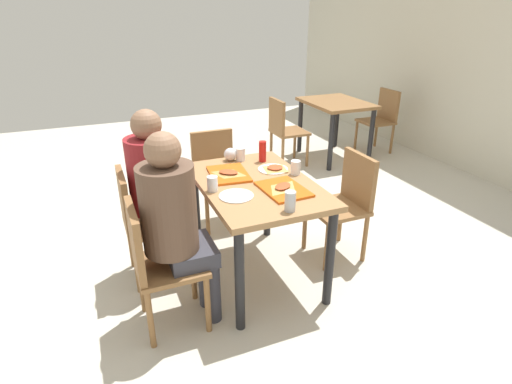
# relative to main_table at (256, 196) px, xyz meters

# --- Properties ---
(ground_plane) EXTENTS (10.00, 10.00, 0.02)m
(ground_plane) POSITION_rel_main_table_xyz_m (0.00, 0.00, -0.65)
(ground_plane) COLOR beige
(main_table) EXTENTS (1.11, 0.74, 0.74)m
(main_table) POSITION_rel_main_table_xyz_m (0.00, 0.00, 0.00)
(main_table) COLOR #9E7247
(main_table) RESTS_ON ground_plane
(chair_near_left) EXTENTS (0.40, 0.40, 0.83)m
(chair_near_left) POSITION_rel_main_table_xyz_m (-0.28, -0.75, -0.15)
(chair_near_left) COLOR olive
(chair_near_left) RESTS_ON ground_plane
(chair_near_right) EXTENTS (0.40, 0.40, 0.83)m
(chair_near_right) POSITION_rel_main_table_xyz_m (0.28, -0.75, -0.15)
(chair_near_right) COLOR olive
(chair_near_right) RESTS_ON ground_plane
(chair_far_side) EXTENTS (0.40, 0.40, 0.83)m
(chair_far_side) POSITION_rel_main_table_xyz_m (0.00, 0.75, -0.15)
(chair_far_side) COLOR olive
(chair_far_side) RESTS_ON ground_plane
(chair_left_end) EXTENTS (0.40, 0.40, 0.83)m
(chair_left_end) POSITION_rel_main_table_xyz_m (-0.94, 0.00, -0.15)
(chair_left_end) COLOR olive
(chair_left_end) RESTS_ON ground_plane
(person_in_red) EXTENTS (0.32, 0.42, 1.24)m
(person_in_red) POSITION_rel_main_table_xyz_m (-0.28, -0.61, 0.09)
(person_in_red) COLOR #383842
(person_in_red) RESTS_ON ground_plane
(person_in_brown_jacket) EXTENTS (0.32, 0.42, 1.24)m
(person_in_brown_jacket) POSITION_rel_main_table_xyz_m (0.28, -0.61, 0.09)
(person_in_brown_jacket) COLOR #383842
(person_in_brown_jacket) RESTS_ON ground_plane
(tray_red_near) EXTENTS (0.39, 0.30, 0.02)m
(tray_red_near) POSITION_rel_main_table_xyz_m (-0.19, -0.13, 0.12)
(tray_red_near) COLOR #D85914
(tray_red_near) RESTS_ON main_table
(tray_red_far) EXTENTS (0.37, 0.28, 0.02)m
(tray_red_far) POSITION_rel_main_table_xyz_m (0.19, 0.11, 0.12)
(tray_red_far) COLOR #D85914
(tray_red_far) RESTS_ON main_table
(paper_plate_center) EXTENTS (0.22, 0.22, 0.01)m
(paper_plate_center) POSITION_rel_main_table_xyz_m (-0.17, 0.20, 0.11)
(paper_plate_center) COLOR white
(paper_plate_center) RESTS_ON main_table
(paper_plate_near_edge) EXTENTS (0.22, 0.22, 0.01)m
(paper_plate_near_edge) POSITION_rel_main_table_xyz_m (0.17, -0.20, 0.11)
(paper_plate_near_edge) COLOR white
(paper_plate_near_edge) RESTS_ON main_table
(pizza_slice_a) EXTENTS (0.23, 0.23, 0.02)m
(pizza_slice_a) POSITION_rel_main_table_xyz_m (-0.18, -0.14, 0.13)
(pizza_slice_a) COLOR #C68C47
(pizza_slice_a) RESTS_ON tray_red_near
(pizza_slice_b) EXTENTS (0.22, 0.23, 0.02)m
(pizza_slice_b) POSITION_rel_main_table_xyz_m (0.19, 0.11, 0.13)
(pizza_slice_b) COLOR tan
(pizza_slice_b) RESTS_ON tray_red_far
(pizza_slice_c) EXTENTS (0.22, 0.23, 0.02)m
(pizza_slice_c) POSITION_rel_main_table_xyz_m (-0.15, 0.21, 0.12)
(pizza_slice_c) COLOR tan
(pizza_slice_c) RESTS_ON paper_plate_center
(plastic_cup_a) EXTENTS (0.07, 0.07, 0.10)m
(plastic_cup_a) POSITION_rel_main_table_xyz_m (-0.03, 0.31, 0.16)
(plastic_cup_a) COLOR white
(plastic_cup_a) RESTS_ON main_table
(plastic_cup_b) EXTENTS (0.07, 0.07, 0.10)m
(plastic_cup_b) POSITION_rel_main_table_xyz_m (0.03, -0.31, 0.16)
(plastic_cup_b) COLOR white
(plastic_cup_b) RESTS_ON main_table
(plastic_cup_c) EXTENTS (0.07, 0.07, 0.10)m
(plastic_cup_c) POSITION_rel_main_table_xyz_m (-0.45, 0.06, 0.16)
(plastic_cup_c) COLOR white
(plastic_cup_c) RESTS_ON main_table
(soda_can) EXTENTS (0.07, 0.07, 0.12)m
(soda_can) POSITION_rel_main_table_xyz_m (0.47, 0.02, 0.17)
(soda_can) COLOR #B7BCC6
(soda_can) RESTS_ON main_table
(condiment_bottle) EXTENTS (0.06, 0.06, 0.16)m
(condiment_bottle) POSITION_rel_main_table_xyz_m (-0.36, 0.20, 0.19)
(condiment_bottle) COLOR red
(condiment_bottle) RESTS_ON main_table
(foil_bundle) EXTENTS (0.10, 0.10, 0.10)m
(foil_bundle) POSITION_rel_main_table_xyz_m (-0.47, -0.02, 0.16)
(foil_bundle) COLOR silver
(foil_bundle) RESTS_ON main_table
(background_table) EXTENTS (0.90, 0.70, 0.74)m
(background_table) POSITION_rel_main_table_xyz_m (-2.03, 1.94, -0.02)
(background_table) COLOR olive
(background_table) RESTS_ON ground_plane
(background_chair_near) EXTENTS (0.40, 0.40, 0.83)m
(background_chair_near) POSITION_rel_main_table_xyz_m (-2.03, 1.21, -0.15)
(background_chair_near) COLOR olive
(background_chair_near) RESTS_ON ground_plane
(background_chair_far) EXTENTS (0.40, 0.40, 0.83)m
(background_chair_far) POSITION_rel_main_table_xyz_m (-2.03, 2.67, -0.15)
(background_chair_far) COLOR olive
(background_chair_far) RESTS_ON ground_plane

